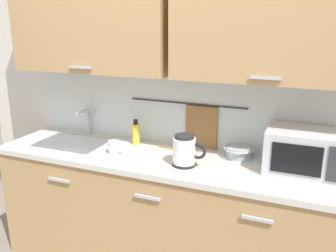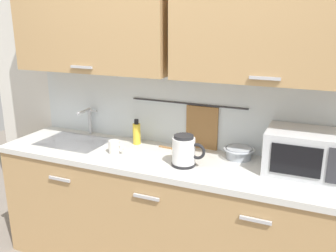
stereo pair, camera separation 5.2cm
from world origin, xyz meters
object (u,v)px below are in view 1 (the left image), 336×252
(electric_kettle, at_px, (185,151))
(mug_near_sink, at_px, (114,147))
(mixing_bowl, at_px, (239,152))
(dish_soap_bottle, at_px, (136,133))
(microwave, at_px, (304,151))
(wooden_spoon, at_px, (179,150))

(electric_kettle, distance_m, mug_near_sink, 0.54)
(electric_kettle, bearing_deg, mixing_bowl, 41.57)
(dish_soap_bottle, bearing_deg, microwave, -3.09)
(electric_kettle, relative_size, wooden_spoon, 0.82)
(mug_near_sink, height_order, mixing_bowl, mug_near_sink)
(mixing_bowl, bearing_deg, mug_near_sink, -163.28)
(microwave, distance_m, electric_kettle, 0.75)
(microwave, height_order, mixing_bowl, microwave)
(mixing_bowl, height_order, wooden_spoon, mixing_bowl)
(wooden_spoon, bearing_deg, mixing_bowl, 2.56)
(mixing_bowl, xyz_separation_m, wooden_spoon, (-0.43, -0.02, -0.04))
(dish_soap_bottle, xyz_separation_m, mixing_bowl, (0.79, 0.01, -0.04))
(microwave, bearing_deg, mug_near_sink, -171.93)
(microwave, xyz_separation_m, electric_kettle, (-0.72, -0.19, -0.03))
(microwave, distance_m, dish_soap_bottle, 1.21)
(dish_soap_bottle, bearing_deg, electric_kettle, -27.75)
(electric_kettle, bearing_deg, dish_soap_bottle, 152.25)
(mug_near_sink, height_order, wooden_spoon, mug_near_sink)
(mixing_bowl, bearing_deg, electric_kettle, -138.43)
(microwave, height_order, dish_soap_bottle, microwave)
(dish_soap_bottle, relative_size, mug_near_sink, 1.63)
(mixing_bowl, bearing_deg, dish_soap_bottle, -179.40)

